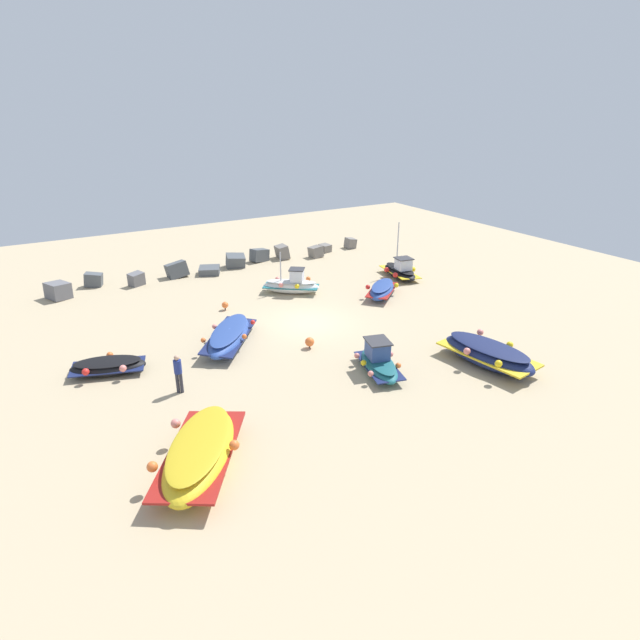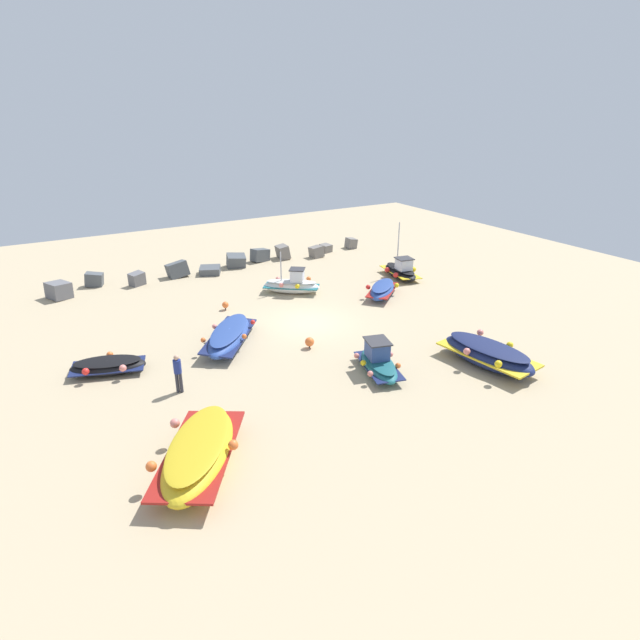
{
  "view_description": "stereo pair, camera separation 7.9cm",
  "coord_description": "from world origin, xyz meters",
  "px_view_note": "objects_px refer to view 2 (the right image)",
  "views": [
    {
      "loc": [
        -12.71,
        -22.88,
        11.05
      ],
      "look_at": [
        -0.37,
        -1.87,
        0.9
      ],
      "focal_mm": 29.3,
      "sensor_mm": 36.0,
      "label": 1
    },
    {
      "loc": [
        -12.64,
        -22.92,
        11.05
      ],
      "look_at": [
        -0.37,
        -1.87,
        0.9
      ],
      "focal_mm": 29.3,
      "sensor_mm": 36.0,
      "label": 2
    }
  ],
  "objects_px": {
    "person_walking": "(178,371)",
    "mooring_buoy_1": "(225,305)",
    "mooring_buoy_0": "(310,342)",
    "fishing_boat_4": "(378,362)",
    "fishing_boat_0": "(292,285)",
    "fishing_boat_6": "(108,366)",
    "fishing_boat_3": "(199,452)",
    "fishing_boat_5": "(488,354)",
    "fishing_boat_1": "(382,290)",
    "fishing_boat_7": "(401,271)",
    "fishing_boat_2": "(229,336)"
  },
  "relations": [
    {
      "from": "fishing_boat_4",
      "to": "person_walking",
      "type": "distance_m",
      "value": 8.56
    },
    {
      "from": "fishing_boat_1",
      "to": "person_walking",
      "type": "xyz_separation_m",
      "value": [
        -14.13,
        -5.12,
        0.55
      ]
    },
    {
      "from": "fishing_boat_5",
      "to": "fishing_boat_6",
      "type": "xyz_separation_m",
      "value": [
        -15.02,
        7.87,
        -0.21
      ]
    },
    {
      "from": "person_walking",
      "to": "mooring_buoy_1",
      "type": "relative_size",
      "value": 3.41
    },
    {
      "from": "fishing_boat_6",
      "to": "mooring_buoy_0",
      "type": "xyz_separation_m",
      "value": [
        8.93,
        -2.24,
        -0.02
      ]
    },
    {
      "from": "fishing_boat_4",
      "to": "fishing_boat_6",
      "type": "relative_size",
      "value": 1.0
    },
    {
      "from": "fishing_boat_7",
      "to": "fishing_boat_1",
      "type": "bearing_deg",
      "value": -44.0
    },
    {
      "from": "fishing_boat_1",
      "to": "mooring_buoy_1",
      "type": "height_order",
      "value": "fishing_boat_1"
    },
    {
      "from": "fishing_boat_6",
      "to": "fishing_boat_1",
      "type": "bearing_deg",
      "value": -154.93
    },
    {
      "from": "fishing_boat_6",
      "to": "fishing_boat_7",
      "type": "bearing_deg",
      "value": -149.08
    },
    {
      "from": "fishing_boat_0",
      "to": "fishing_boat_3",
      "type": "relative_size",
      "value": 0.67
    },
    {
      "from": "fishing_boat_3",
      "to": "fishing_boat_7",
      "type": "xyz_separation_m",
      "value": [
        18.33,
        12.69,
        -0.11
      ]
    },
    {
      "from": "fishing_boat_4",
      "to": "mooring_buoy_0",
      "type": "relative_size",
      "value": 6.21
    },
    {
      "from": "mooring_buoy_0",
      "to": "fishing_boat_4",
      "type": "bearing_deg",
      "value": -68.58
    },
    {
      "from": "fishing_boat_4",
      "to": "fishing_boat_5",
      "type": "height_order",
      "value": "fishing_boat_4"
    },
    {
      "from": "fishing_boat_0",
      "to": "fishing_boat_6",
      "type": "xyz_separation_m",
      "value": [
        -11.88,
        -5.3,
        -0.19
      ]
    },
    {
      "from": "fishing_boat_0",
      "to": "fishing_boat_7",
      "type": "height_order",
      "value": "fishing_boat_7"
    },
    {
      "from": "fishing_boat_2",
      "to": "mooring_buoy_0",
      "type": "xyz_separation_m",
      "value": [
        3.22,
        -2.31,
        -0.15
      ]
    },
    {
      "from": "fishing_boat_3",
      "to": "mooring_buoy_1",
      "type": "height_order",
      "value": "fishing_boat_3"
    },
    {
      "from": "fishing_boat_1",
      "to": "fishing_boat_3",
      "type": "distance_m",
      "value": 18.1
    },
    {
      "from": "fishing_boat_4",
      "to": "fishing_boat_5",
      "type": "xyz_separation_m",
      "value": [
        4.66,
        -1.97,
        0.08
      ]
    },
    {
      "from": "fishing_boat_6",
      "to": "mooring_buoy_0",
      "type": "distance_m",
      "value": 9.2
    },
    {
      "from": "fishing_boat_6",
      "to": "mooring_buoy_1",
      "type": "distance_m",
      "value": 8.58
    },
    {
      "from": "fishing_boat_0",
      "to": "fishing_boat_3",
      "type": "bearing_deg",
      "value": -90.26
    },
    {
      "from": "fishing_boat_6",
      "to": "fishing_boat_7",
      "type": "distance_m",
      "value": 20.25
    },
    {
      "from": "fishing_boat_0",
      "to": "fishing_boat_5",
      "type": "distance_m",
      "value": 13.55
    },
    {
      "from": "fishing_boat_6",
      "to": "person_walking",
      "type": "relative_size",
      "value": 2.04
    },
    {
      "from": "fishing_boat_0",
      "to": "fishing_boat_3",
      "type": "distance_m",
      "value": 17.14
    },
    {
      "from": "fishing_boat_1",
      "to": "fishing_boat_5",
      "type": "height_order",
      "value": "fishing_boat_5"
    },
    {
      "from": "person_walking",
      "to": "mooring_buoy_0",
      "type": "bearing_deg",
      "value": -45.32
    },
    {
      "from": "fishing_boat_2",
      "to": "mooring_buoy_1",
      "type": "relative_size",
      "value": 9.54
    },
    {
      "from": "fishing_boat_1",
      "to": "fishing_boat_5",
      "type": "distance_m",
      "value": 9.89
    },
    {
      "from": "fishing_boat_3",
      "to": "person_walking",
      "type": "xyz_separation_m",
      "value": [
        0.81,
        5.09,
        0.4
      ]
    },
    {
      "from": "fishing_boat_6",
      "to": "person_walking",
      "type": "xyz_separation_m",
      "value": [
        2.25,
        -3.21,
        0.64
      ]
    },
    {
      "from": "fishing_boat_0",
      "to": "fishing_boat_5",
      "type": "height_order",
      "value": "fishing_boat_0"
    },
    {
      "from": "mooring_buoy_1",
      "to": "fishing_boat_6",
      "type": "bearing_deg",
      "value": -147.23
    },
    {
      "from": "fishing_boat_5",
      "to": "mooring_buoy_1",
      "type": "relative_size",
      "value": 9.66
    },
    {
      "from": "fishing_boat_6",
      "to": "fishing_boat_4",
      "type": "bearing_deg",
      "value": 168.73
    },
    {
      "from": "person_walking",
      "to": "fishing_boat_1",
      "type": "bearing_deg",
      "value": -33.62
    },
    {
      "from": "mooring_buoy_0",
      "to": "mooring_buoy_1",
      "type": "relative_size",
      "value": 1.12
    },
    {
      "from": "mooring_buoy_1",
      "to": "fishing_boat_7",
      "type": "bearing_deg",
      "value": -1.15
    },
    {
      "from": "fishing_boat_0",
      "to": "fishing_boat_1",
      "type": "distance_m",
      "value": 5.64
    },
    {
      "from": "fishing_boat_7",
      "to": "mooring_buoy_1",
      "type": "xyz_separation_m",
      "value": [
        -12.56,
        0.25,
        -0.17
      ]
    },
    {
      "from": "fishing_boat_7",
      "to": "fishing_boat_0",
      "type": "bearing_deg",
      "value": -86.76
    },
    {
      "from": "person_walking",
      "to": "mooring_buoy_1",
      "type": "xyz_separation_m",
      "value": [
        4.96,
        7.85,
        -0.68
      ]
    },
    {
      "from": "fishing_boat_1",
      "to": "fishing_boat_7",
      "type": "relative_size",
      "value": 0.91
    },
    {
      "from": "mooring_buoy_0",
      "to": "mooring_buoy_1",
      "type": "xyz_separation_m",
      "value": [
        -1.71,
        6.89,
        -0.02
      ]
    },
    {
      "from": "fishing_boat_1",
      "to": "mooring_buoy_0",
      "type": "height_order",
      "value": "fishing_boat_1"
    },
    {
      "from": "fishing_boat_5",
      "to": "mooring_buoy_1",
      "type": "distance_m",
      "value": 14.76
    },
    {
      "from": "fishing_boat_3",
      "to": "fishing_boat_5",
      "type": "height_order",
      "value": "fishing_boat_5"
    }
  ]
}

